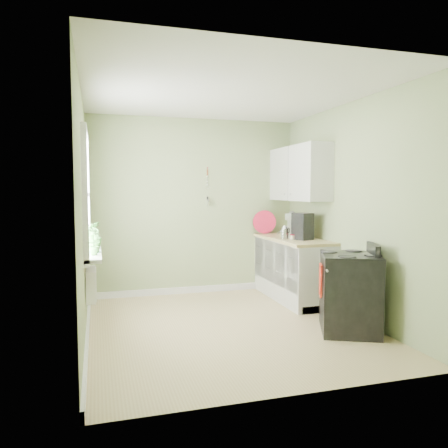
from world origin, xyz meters
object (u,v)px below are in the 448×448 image
object	(u,v)px
stove	(350,292)
kettle	(285,232)
stand_mixer	(295,226)
coffee_maker	(302,227)

from	to	relation	value
stove	kettle	bearing A→B (deg)	96.70
stand_mixer	kettle	world-z (taller)	stand_mixer
coffee_maker	stove	bearing A→B (deg)	-91.54
stand_mixer	coffee_maker	size ratio (longest dim) A/B	1.03
stove	coffee_maker	world-z (taller)	coffee_maker
stove	kettle	world-z (taller)	kettle
stand_mixer	coffee_maker	world-z (taller)	stand_mixer
stove	coffee_maker	distance (m)	1.43
coffee_maker	stand_mixer	bearing A→B (deg)	84.72
stand_mixer	coffee_maker	bearing A→B (deg)	-95.28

